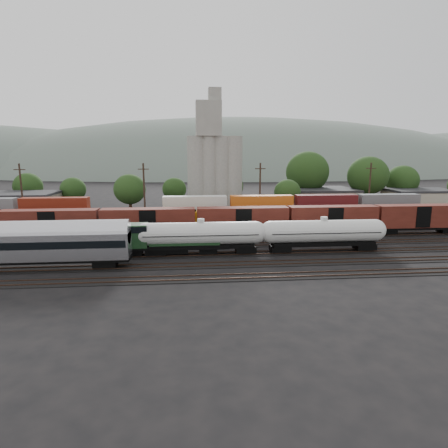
{
  "coord_description": "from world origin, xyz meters",
  "views": [
    {
      "loc": [
        -2.75,
        -55.55,
        13.92
      ],
      "look_at": [
        2.56,
        2.0,
        3.0
      ],
      "focal_mm": 30.0,
      "sensor_mm": 36.0,
      "label": 1
    }
  ],
  "objects": [
    {
      "name": "green_locomotive",
      "position": [
        -6.33,
        -5.0,
        2.43
      ],
      "size": [
        15.99,
        2.82,
        4.23
      ],
      "color": "black",
      "rests_on": "ground"
    },
    {
      "name": "passenger_coach",
      "position": [
        -22.89,
        -10.0,
        3.52
      ],
      "size": [
        25.43,
        3.14,
        5.78
      ],
      "color": "silver",
      "rests_on": "ground"
    },
    {
      "name": "utility_poles",
      "position": [
        0.0,
        22.0,
        6.21
      ],
      "size": [
        122.2,
        0.36,
        12.0
      ],
      "color": "black",
      "rests_on": "ground"
    },
    {
      "name": "orange_locomotive",
      "position": [
        -4.69,
        10.0,
        2.34
      ],
      "size": [
        16.32,
        2.72,
        4.08
      ],
      "color": "black",
      "rests_on": "ground"
    },
    {
      "name": "tank_car_a",
      "position": [
        -1.28,
        -5.0,
        2.85
      ],
      "size": [
        18.36,
        3.29,
        4.81
      ],
      "color": "silver",
      "rests_on": "ground"
    },
    {
      "name": "tracks",
      "position": [
        0.0,
        0.0,
        0.05
      ],
      "size": [
        180.0,
        33.2,
        0.2
      ],
      "color": "black",
      "rests_on": "ground"
    },
    {
      "name": "industrial_sheds",
      "position": [
        6.63,
        35.25,
        2.56
      ],
      "size": [
        119.38,
        17.26,
        5.1
      ],
      "color": "#9E937F",
      "rests_on": "ground"
    },
    {
      "name": "tank_car_b",
      "position": [
        16.14,
        -5.0,
        2.84
      ],
      "size": [
        18.35,
        3.29,
        4.81
      ],
      "color": "silver",
      "rests_on": "ground"
    },
    {
      "name": "tree_band",
      "position": [
        8.23,
        39.64,
        7.47
      ],
      "size": [
        169.58,
        20.82,
        14.51
      ],
      "color": "black",
      "rests_on": "ground"
    },
    {
      "name": "distant_hills",
      "position": [
        23.92,
        260.0,
        -20.56
      ],
      "size": [
        860.0,
        286.0,
        130.0
      ],
      "color": "#59665B",
      "rests_on": "ground"
    },
    {
      "name": "ground",
      "position": [
        0.0,
        0.0,
        0.0
      ],
      "size": [
        600.0,
        600.0,
        0.0
      ],
      "primitive_type": "plane",
      "color": "black"
    },
    {
      "name": "boxcar_string",
      "position": [
        -1.77,
        5.0,
        3.12
      ],
      "size": [
        153.6,
        2.9,
        4.2
      ],
      "color": "black",
      "rests_on": "ground"
    },
    {
      "name": "container_wall",
      "position": [
        -6.28,
        15.0,
        2.74
      ],
      "size": [
        165.6,
        2.6,
        5.8
      ],
      "color": "black",
      "rests_on": "ground"
    },
    {
      "name": "grain_silo",
      "position": [
        3.28,
        36.0,
        11.26
      ],
      "size": [
        13.4,
        5.0,
        29.0
      ],
      "color": "gray",
      "rests_on": "ground"
    }
  ]
}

